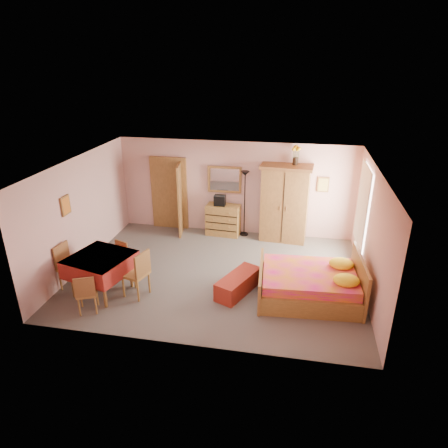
% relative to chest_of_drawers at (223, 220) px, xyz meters
% --- Properties ---
extents(floor, '(6.50, 6.50, 0.00)m').
position_rel_chest_of_drawers_xyz_m(floor, '(0.29, -2.23, -0.44)').
color(floor, slate).
rests_on(floor, ground).
extents(ceiling, '(6.50, 6.50, 0.00)m').
position_rel_chest_of_drawers_xyz_m(ceiling, '(0.29, -2.23, 2.16)').
color(ceiling, brown).
rests_on(ceiling, wall_back).
extents(wall_back, '(6.50, 0.10, 2.60)m').
position_rel_chest_of_drawers_xyz_m(wall_back, '(0.29, 0.27, 0.86)').
color(wall_back, '#D49F99').
rests_on(wall_back, floor).
extents(wall_front, '(6.50, 0.10, 2.60)m').
position_rel_chest_of_drawers_xyz_m(wall_front, '(0.29, -4.73, 0.86)').
color(wall_front, '#D49F99').
rests_on(wall_front, floor).
extents(wall_left, '(0.10, 5.00, 2.60)m').
position_rel_chest_of_drawers_xyz_m(wall_left, '(-2.96, -2.23, 0.86)').
color(wall_left, '#D49F99').
rests_on(wall_left, floor).
extents(wall_right, '(0.10, 5.00, 2.60)m').
position_rel_chest_of_drawers_xyz_m(wall_right, '(3.54, -2.23, 0.86)').
color(wall_right, '#D49F99').
rests_on(wall_right, floor).
extents(doorway, '(1.06, 0.12, 2.15)m').
position_rel_chest_of_drawers_xyz_m(doorway, '(-1.61, 0.24, 0.59)').
color(doorway, '#9E6B35').
rests_on(doorway, floor).
extents(window, '(0.08, 1.40, 1.95)m').
position_rel_chest_of_drawers_xyz_m(window, '(3.50, -1.03, 1.01)').
color(window, white).
rests_on(window, wall_right).
extents(picture_left, '(0.04, 0.32, 0.42)m').
position_rel_chest_of_drawers_xyz_m(picture_left, '(-2.93, -2.83, 1.26)').
color(picture_left, orange).
rests_on(picture_left, wall_left).
extents(picture_back, '(0.30, 0.04, 0.40)m').
position_rel_chest_of_drawers_xyz_m(picture_back, '(2.64, 0.24, 1.11)').
color(picture_back, '#D8BF59').
rests_on(picture_back, wall_back).
extents(chest_of_drawers, '(0.95, 0.52, 0.87)m').
position_rel_chest_of_drawers_xyz_m(chest_of_drawers, '(0.00, 0.00, 0.00)').
color(chest_of_drawers, '#A47737').
rests_on(chest_of_drawers, floor).
extents(wall_mirror, '(0.94, 0.08, 0.74)m').
position_rel_chest_of_drawers_xyz_m(wall_mirror, '(0.00, 0.21, 1.11)').
color(wall_mirror, silver).
rests_on(wall_mirror, wall_back).
extents(stereo, '(0.31, 0.23, 0.29)m').
position_rel_chest_of_drawers_xyz_m(stereo, '(-0.09, -0.02, 0.58)').
color(stereo, black).
rests_on(stereo, chest_of_drawers).
extents(floor_lamp, '(0.28, 0.28, 1.85)m').
position_rel_chest_of_drawers_xyz_m(floor_lamp, '(0.59, 0.08, 0.49)').
color(floor_lamp, black).
rests_on(floor_lamp, floor).
extents(wardrobe, '(1.39, 0.79, 2.09)m').
position_rel_chest_of_drawers_xyz_m(wardrobe, '(1.67, -0.02, 0.61)').
color(wardrobe, olive).
rests_on(wardrobe, floor).
extents(sunflower_vase, '(0.21, 0.21, 0.51)m').
position_rel_chest_of_drawers_xyz_m(sunflower_vase, '(1.88, 0.06, 1.91)').
color(sunflower_vase, yellow).
rests_on(sunflower_vase, wardrobe).
extents(bed, '(2.19, 1.78, 0.97)m').
position_rel_chest_of_drawers_xyz_m(bed, '(2.34, -2.79, 0.05)').
color(bed, '#DB157C').
rests_on(bed, floor).
extents(bench, '(0.89, 1.28, 0.40)m').
position_rel_chest_of_drawers_xyz_m(bench, '(0.88, -2.88, -0.24)').
color(bench, maroon).
rests_on(bench, floor).
extents(dining_table, '(1.42, 1.42, 0.85)m').
position_rel_chest_of_drawers_xyz_m(dining_table, '(-1.96, -3.41, -0.01)').
color(dining_table, maroon).
rests_on(dining_table, floor).
extents(chair_south, '(0.50, 0.50, 0.84)m').
position_rel_chest_of_drawers_xyz_m(chair_south, '(-1.93, -4.10, -0.01)').
color(chair_south, '#9E6D35').
rests_on(chair_south, floor).
extents(chair_north, '(0.49, 0.49, 0.83)m').
position_rel_chest_of_drawers_xyz_m(chair_north, '(-1.92, -2.75, -0.02)').
color(chair_north, '#AC7A3A').
rests_on(chair_north, floor).
extents(chair_west, '(0.51, 0.51, 1.00)m').
position_rel_chest_of_drawers_xyz_m(chair_west, '(-2.69, -3.35, 0.06)').
color(chair_west, '#A87439').
rests_on(chair_west, floor).
extents(chair_east, '(0.58, 0.58, 1.03)m').
position_rel_chest_of_drawers_xyz_m(chair_east, '(-1.21, -3.38, 0.08)').
color(chair_east, '#A77738').
rests_on(chair_east, floor).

